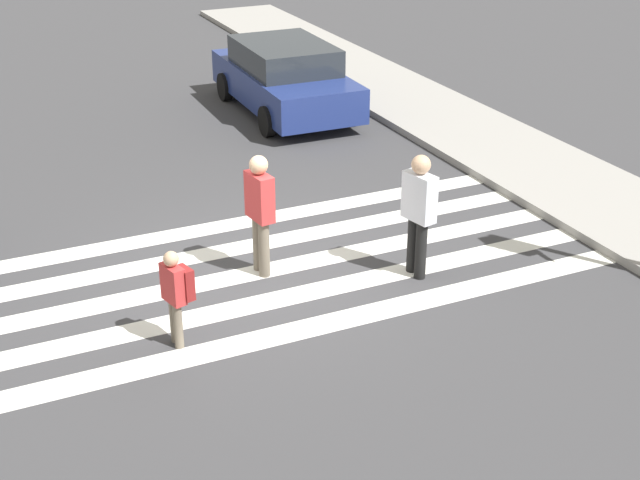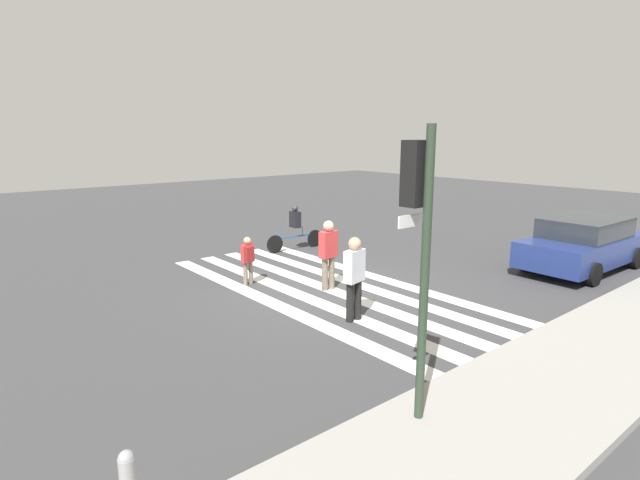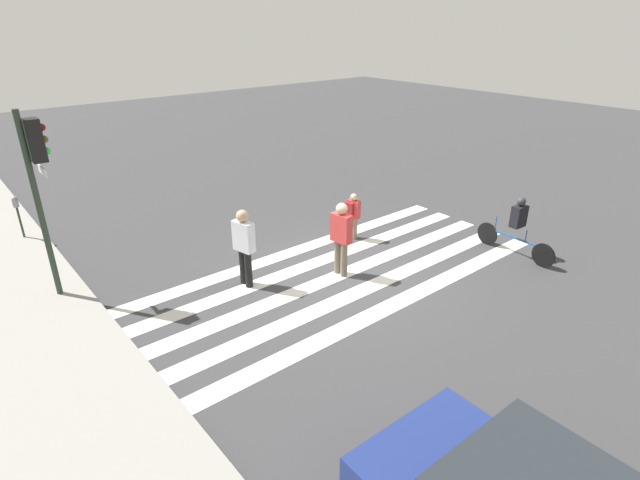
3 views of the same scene
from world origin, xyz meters
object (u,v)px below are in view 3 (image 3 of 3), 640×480
(parking_meter, at_px, (17,208))
(pedestrian_adult_blue_shirt, at_px, (352,213))
(pedestrian_adult_tall_backpack, at_px, (244,244))
(traffic_light, at_px, (38,171))
(pedestrian_adult_yellow_jacket, at_px, (341,235))
(cyclist_far_lane, at_px, (517,224))

(parking_meter, relative_size, pedestrian_adult_blue_shirt, 1.00)
(parking_meter, distance_m, pedestrian_adult_tall_backpack, 6.83)
(pedestrian_adult_blue_shirt, bearing_deg, pedestrian_adult_tall_backpack, -98.53)
(traffic_light, distance_m, pedestrian_adult_yellow_jacket, 6.41)
(pedestrian_adult_yellow_jacket, distance_m, pedestrian_adult_tall_backpack, 2.24)
(parking_meter, xyz_separation_m, pedestrian_adult_tall_backpack, (-5.92, -3.39, 0.06))
(pedestrian_adult_tall_backpack, relative_size, cyclist_far_lane, 0.81)
(traffic_light, bearing_deg, pedestrian_adult_tall_backpack, -121.74)
(pedestrian_adult_blue_shirt, xyz_separation_m, pedestrian_adult_tall_backpack, (-0.38, 3.65, 0.27))
(cyclist_far_lane, bearing_deg, parking_meter, 50.68)
(pedestrian_adult_yellow_jacket, height_order, pedestrian_adult_blue_shirt, pedestrian_adult_yellow_jacket)
(traffic_light, relative_size, pedestrian_adult_yellow_jacket, 2.26)
(pedestrian_adult_yellow_jacket, xyz_separation_m, pedestrian_adult_blue_shirt, (1.38, -1.65, -0.26))
(traffic_light, xyz_separation_m, pedestrian_adult_yellow_jacket, (-3.05, -5.33, -1.84))
(pedestrian_adult_blue_shirt, bearing_deg, cyclist_far_lane, 21.49)
(traffic_light, relative_size, cyclist_far_lane, 1.81)
(parking_meter, distance_m, cyclist_far_lane, 13.09)
(traffic_light, xyz_separation_m, parking_meter, (3.86, 0.07, -1.88))
(pedestrian_adult_tall_backpack, bearing_deg, traffic_light, 46.06)
(cyclist_far_lane, bearing_deg, pedestrian_adult_blue_shirt, 39.90)
(traffic_light, distance_m, pedestrian_adult_tall_backpack, 4.31)
(parking_meter, height_order, pedestrian_adult_yellow_jacket, pedestrian_adult_yellow_jacket)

